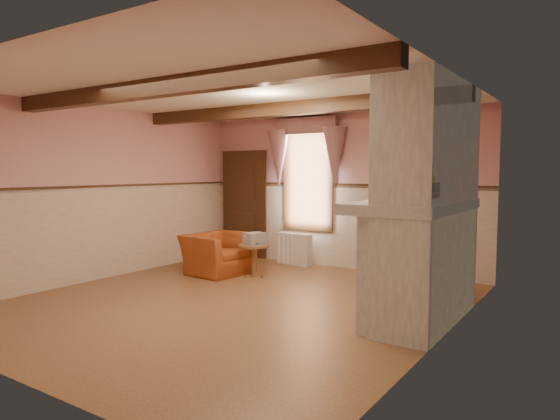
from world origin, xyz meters
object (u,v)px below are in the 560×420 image
Objects in this scene: armchair at (218,254)px; oil_lamp at (431,187)px; radiator at (294,249)px; mantel_clock at (432,190)px; bowl at (420,196)px; side_table at (254,261)px.

armchair is 3.86m from oil_lamp.
oil_lamp is at bearing -86.45° from armchair.
radiator is (0.68, 1.38, -0.04)m from armchair.
mantel_clock reaches higher than armchair.
radiator is 3.72m from bowl.
oil_lamp reaches higher than radiator.
armchair reaches higher than side_table.
bowl is at bearing -11.60° from side_table.
radiator is (-0.01, 1.28, 0.02)m from side_table.
bowl is (3.66, -0.51, 1.12)m from armchair.
armchair is at bearing 172.03° from bowl.
oil_lamp reaches higher than side_table.
radiator is at bearing 154.76° from mantel_clock.
oil_lamp is at bearing -3.56° from side_table.
side_table is 2.29× the size of mantel_clock.
mantel_clock is at bearing -21.89° from radiator.
armchair is 1.51× the size of radiator.
side_table is 3.24m from oil_lamp.
side_table is (0.70, 0.10, -0.07)m from armchair.
armchair is 3.85m from mantel_clock.
side_table is at bearing 177.60° from mantel_clock.
mantel_clock is at bearing -85.51° from armchair.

